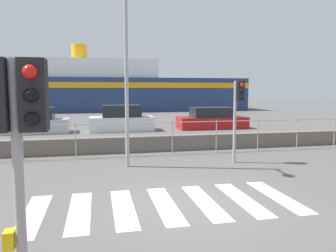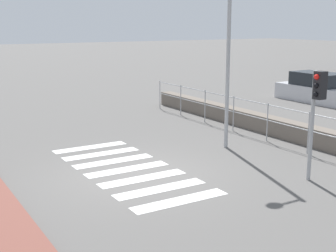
# 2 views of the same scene
# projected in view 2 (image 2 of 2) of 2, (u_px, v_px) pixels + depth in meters

# --- Properties ---
(ground_plane) EXTENTS (160.00, 160.00, 0.00)m
(ground_plane) POSITION_uv_depth(u_px,v_px,m) (136.00, 174.00, 12.37)
(ground_plane) COLOR #565451
(crosswalk) EXTENTS (5.85, 2.40, 0.01)m
(crosswalk) POSITION_uv_depth(u_px,v_px,m) (127.00, 169.00, 12.80)
(crosswalk) COLOR silver
(crosswalk) RESTS_ON ground_plane
(seawall) EXTENTS (18.03, 0.55, 0.61)m
(seawall) POSITION_uv_depth(u_px,v_px,m) (305.00, 134.00, 15.49)
(seawall) COLOR #6B6056
(seawall) RESTS_ON ground_plane
(harbor_fence) EXTENTS (16.26, 0.04, 1.31)m
(harbor_fence) POSITION_uv_depth(u_px,v_px,m) (287.00, 121.00, 14.93)
(harbor_fence) COLOR #9EA0A3
(harbor_fence) RESTS_ON ground_plane
(traffic_light_far) EXTENTS (0.34, 0.32, 2.79)m
(traffic_light_far) POSITION_uv_depth(u_px,v_px,m) (316.00, 101.00, 11.43)
(traffic_light_far) COLOR #9EA0A3
(traffic_light_far) RESTS_ON ground_plane
(streetlamp) EXTENTS (0.32, 1.06, 6.13)m
(streetlamp) POSITION_uv_depth(u_px,v_px,m) (224.00, 28.00, 14.18)
(streetlamp) COLOR #9EA0A3
(streetlamp) RESTS_ON ground_plane
(parked_car_silver) EXTENTS (4.26, 1.75, 1.48)m
(parked_car_silver) POSITION_uv_depth(u_px,v_px,m) (317.00, 89.00, 23.67)
(parked_car_silver) COLOR #BCBCC1
(parked_car_silver) RESTS_ON ground_plane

